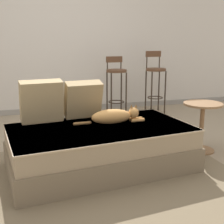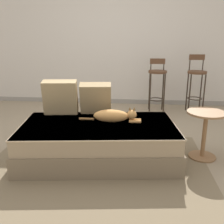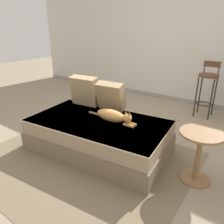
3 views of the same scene
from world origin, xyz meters
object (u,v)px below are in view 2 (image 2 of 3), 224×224
bar_stool_near_window (157,79)px  bar_stool_by_doorway (196,79)px  throw_pillow_middle (96,98)px  side_table (205,128)px  throw_pillow_corner (60,97)px  cat (114,116)px  couch (99,141)px

bar_stool_near_window → bar_stool_by_doorway: (0.71, 0.00, 0.02)m
throw_pillow_middle → side_table: throw_pillow_middle is taller
throw_pillow_corner → cat: 0.77m
throw_pillow_middle → bar_stool_near_window: bearing=61.6°
bar_stool_near_window → side_table: (0.42, -1.94, -0.25)m
cat → bar_stool_by_doorway: size_ratio=0.69×
couch → bar_stool_near_window: (0.82, 2.07, 0.40)m
cat → side_table: 1.08m
throw_pillow_corner → bar_stool_by_doorway: (2.06, 1.72, -0.02)m
couch → throw_pillow_corner: 0.77m
throw_pillow_corner → cat: size_ratio=0.60×
throw_pillow_middle → bar_stool_by_doorway: bar_stool_by_doorway is taller
cat → couch: bearing=-152.2°
throw_pillow_middle → side_table: size_ratio=0.73×
throw_pillow_middle → cat: (0.26, -0.31, -0.13)m
couch → bar_stool_by_doorway: bar_stool_by_doorway is taller
bar_stool_near_window → bar_stool_by_doorway: 0.71m
throw_pillow_corner → bar_stool_near_window: bearing=51.9°
throw_pillow_middle → cat: 0.42m
throw_pillow_corner → bar_stool_by_doorway: bearing=39.9°
couch → bar_stool_by_doorway: 2.61m
throw_pillow_middle → bar_stool_near_window: size_ratio=0.42×
bar_stool_near_window → bar_stool_by_doorway: bearing=0.1°
couch → throw_pillow_corner: throw_pillow_corner is taller
side_table → throw_pillow_corner: bearing=173.1°
cat → throw_pillow_middle: bearing=130.4°
bar_stool_near_window → throw_pillow_corner: bearing=-128.1°
couch → cat: size_ratio=2.55×
cat → bar_stool_by_doorway: 2.41m
side_table → bar_stool_by_doorway: bearing=81.5°
cat → side_table: cat is taller
throw_pillow_middle → bar_stool_near_window: 1.90m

